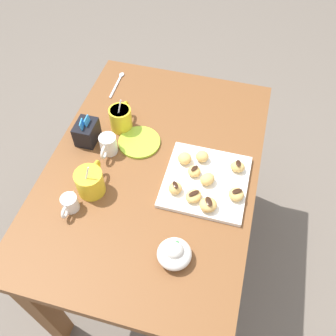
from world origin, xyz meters
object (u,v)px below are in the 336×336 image
at_px(coffee_mug_yellow_left, 90,181).
at_px(beignet_2, 236,194).
at_px(beignet_1, 238,167).
at_px(beignet_4, 202,156).
at_px(ice_cream_bowl, 174,253).
at_px(beignet_6, 175,188).
at_px(chocolate_sauce_pitcher, 70,203).
at_px(beignet_7, 193,196).
at_px(pastry_plate_square, 206,181).
at_px(saucer_lime_left, 139,142).
at_px(cream_pitcher_white, 108,144).
at_px(beignet_5, 194,171).
at_px(beignet_0, 208,205).
at_px(sugar_caddy, 87,132).
at_px(coffee_mug_yellow_right, 121,118).
at_px(dining_table, 154,188).
at_px(beignet_3, 207,179).
at_px(beignet_8, 185,158).

bearing_deg(coffee_mug_yellow_left, beignet_2, -79.83).
bearing_deg(beignet_1, beignet_4, 84.54).
relative_size(ice_cream_bowl, beignet_6, 2.30).
xyz_separation_m(chocolate_sauce_pitcher, beignet_6, (0.14, -0.31, 0.00)).
distance_m(beignet_2, beignet_7, 0.14).
height_order(pastry_plate_square, saucer_lime_left, pastry_plate_square).
height_order(coffee_mug_yellow_left, beignet_4, coffee_mug_yellow_left).
relative_size(beignet_2, beignet_7, 0.93).
bearing_deg(cream_pitcher_white, beignet_5, -95.67).
bearing_deg(beignet_7, beignet_2, -72.68).
bearing_deg(ice_cream_bowl, beignet_0, -18.76).
bearing_deg(beignet_5, saucer_lime_left, 66.62).
xyz_separation_m(beignet_0, beignet_1, (0.17, -0.07, -0.00)).
bearing_deg(sugar_caddy, beignet_0, -110.74).
bearing_deg(cream_pitcher_white, saucer_lime_left, -54.33).
distance_m(cream_pitcher_white, beignet_5, 0.32).
distance_m(pastry_plate_square, beignet_7, 0.09).
distance_m(coffee_mug_yellow_left, beignet_0, 0.38).
distance_m(coffee_mug_yellow_right, saucer_lime_left, 0.12).
bearing_deg(pastry_plate_square, sugar_caddy, 80.22).
bearing_deg(dining_table, beignet_2, -101.93).
bearing_deg(chocolate_sauce_pitcher, beignet_7, -71.24).
bearing_deg(beignet_1, beignet_7, 142.06).
xyz_separation_m(chocolate_sauce_pitcher, beignet_4, (0.29, -0.36, 0.00)).
distance_m(cream_pitcher_white, beignet_2, 0.47).
bearing_deg(saucer_lime_left, beignet_3, -113.67).
xyz_separation_m(cream_pitcher_white, beignet_1, (0.02, -0.45, -0.01)).
height_order(beignet_1, beignet_8, beignet_8).
bearing_deg(chocolate_sauce_pitcher, beignet_8, -49.23).
xyz_separation_m(coffee_mug_yellow_right, saucer_lime_left, (-0.06, -0.09, -0.04)).
bearing_deg(cream_pitcher_white, coffee_mug_yellow_right, -1.60).
relative_size(dining_table, coffee_mug_yellow_right, 7.55).
bearing_deg(beignet_1, dining_table, 99.53).
bearing_deg(beignet_3, beignet_7, 157.65).
xyz_separation_m(saucer_lime_left, beignet_8, (-0.05, -0.18, 0.03)).
xyz_separation_m(ice_cream_bowl, beignet_6, (0.22, 0.05, 0.00)).
xyz_separation_m(pastry_plate_square, saucer_lime_left, (0.11, 0.27, -0.00)).
distance_m(beignet_0, beignet_2, 0.10).
relative_size(dining_table, beignet_1, 21.34).
height_order(pastry_plate_square, beignet_6, beignet_6).
xyz_separation_m(beignet_1, beignet_7, (-0.15, 0.12, -0.00)).
height_order(saucer_lime_left, beignet_1, beignet_1).
xyz_separation_m(beignet_3, beignet_4, (0.09, 0.04, -0.00)).
height_order(beignet_3, beignet_5, beignet_3).
relative_size(beignet_4, beignet_7, 0.82).
xyz_separation_m(cream_pitcher_white, beignet_0, (-0.15, -0.39, -0.01)).
bearing_deg(beignet_4, beignet_7, -177.86).
height_order(cream_pitcher_white, beignet_8, cream_pitcher_white).
relative_size(ice_cream_bowl, beignet_0, 1.82).
bearing_deg(saucer_lime_left, cream_pitcher_white, 125.67).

